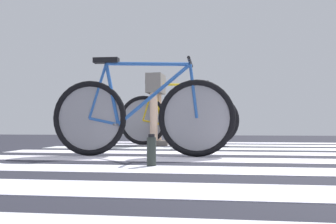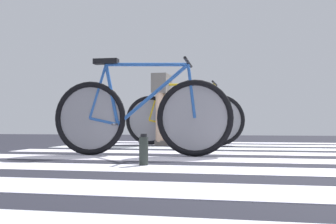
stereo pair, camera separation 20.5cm
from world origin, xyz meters
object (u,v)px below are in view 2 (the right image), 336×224
water_bottle (144,150)px  bicycle_2_of_2 (183,118)px  bicycle_1_of_2 (141,115)px  cyclist_2_of_2 (162,99)px

water_bottle → bicycle_2_of_2: bearing=92.7°
bicycle_1_of_2 → cyclist_2_of_2: cyclist_2_of_2 is taller
bicycle_2_of_2 → cyclist_2_of_2: bearing=-180.0°
bicycle_1_of_2 → bicycle_2_of_2: size_ratio=1.00×
bicycle_2_of_2 → water_bottle: 2.79m
bicycle_2_of_2 → water_bottle: size_ratio=7.52×
bicycle_2_of_2 → cyclist_2_of_2: size_ratio=1.70×
bicycle_2_of_2 → cyclist_2_of_2: (-0.31, 0.01, 0.28)m
water_bottle → bicycle_1_of_2: bearing=106.3°
cyclist_2_of_2 → bicycle_2_of_2: bearing=0.0°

